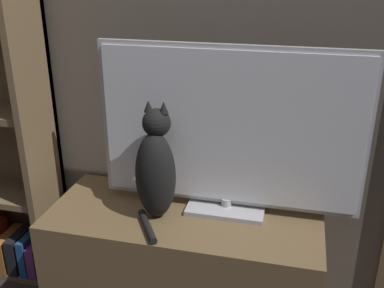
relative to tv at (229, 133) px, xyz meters
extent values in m
cube|color=#60564C|center=(-0.16, 0.20, 0.47)|extent=(4.80, 0.05, 2.60)
cube|color=brown|center=(-0.16, -0.08, -0.59)|extent=(1.10, 0.48, 0.50)
cube|color=#B7B7BC|center=(0.00, 0.00, -0.33)|extent=(0.31, 0.19, 0.02)
cylinder|color=#B7B7BC|center=(0.00, 0.00, -0.30)|extent=(0.04, 0.04, 0.03)
cube|color=#B7B7BC|center=(0.00, 0.00, 0.02)|extent=(1.03, 0.02, 0.64)
cube|color=white|center=(0.00, -0.01, 0.02)|extent=(1.00, 0.01, 0.61)
ellipsoid|color=black|center=(-0.26, -0.12, -0.16)|extent=(0.17, 0.15, 0.36)
ellipsoid|color=olive|center=(-0.26, -0.07, -0.18)|extent=(0.09, 0.05, 0.20)
sphere|color=black|center=(-0.26, -0.09, 0.05)|extent=(0.11, 0.11, 0.11)
cone|color=black|center=(-0.29, -0.09, 0.11)|extent=(0.04, 0.04, 0.04)
cone|color=black|center=(-0.23, -0.09, 0.11)|extent=(0.04, 0.04, 0.04)
cylinder|color=black|center=(-0.27, -0.22, -0.32)|extent=(0.14, 0.20, 0.03)
cube|color=brown|center=(-0.85, 0.03, -0.01)|extent=(0.03, 0.28, 1.66)
cube|color=brown|center=(-1.14, 0.03, -0.82)|extent=(0.57, 0.25, 0.03)
cube|color=#AD662D|center=(-1.08, 0.00, -0.72)|extent=(0.05, 0.19, 0.17)
cube|color=black|center=(-1.01, -0.01, -0.71)|extent=(0.05, 0.17, 0.19)
cube|color=navy|center=(-0.96, 0.01, -0.71)|extent=(0.04, 0.21, 0.19)
cube|color=#6B2D75|center=(-0.91, -0.01, -0.72)|extent=(0.04, 0.17, 0.17)
camera|label=1|loc=(0.24, -1.60, 0.62)|focal=42.00mm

